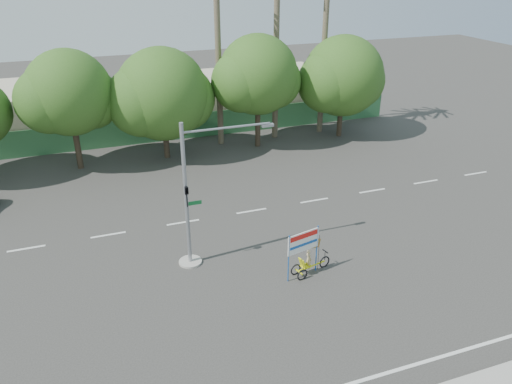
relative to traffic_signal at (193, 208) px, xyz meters
name	(u,v)px	position (x,y,z in m)	size (l,w,h in m)	color
ground	(269,301)	(2.20, -3.98, -2.92)	(120.00, 120.00, 0.00)	#33302D
fence	(171,128)	(2.20, 17.52, -1.92)	(38.00, 0.08, 2.00)	#336B3D
building_left	(34,112)	(-7.80, 22.02, -0.92)	(12.00, 8.00, 4.00)	beige
building_right	(249,95)	(10.20, 22.02, -1.12)	(14.00, 8.00, 3.60)	beige
tree_left	(68,96)	(-4.85, 14.02, 2.14)	(6.66, 5.60, 8.07)	#473828
tree_center	(162,97)	(1.14, 14.02, 1.55)	(7.62, 6.40, 7.85)	#473828
tree_right	(257,78)	(8.15, 14.02, 2.32)	(6.90, 5.80, 8.36)	#473828
tree_far_right	(342,78)	(15.15, 14.02, 1.73)	(7.38, 6.20, 7.94)	#473828
palm_mid	(326,12)	(14.20, 15.52, 6.48)	(3.73, 3.79, 15.45)	#70604C
palm_short	(217,24)	(5.70, 15.52, 5.94)	(3.73, 3.79, 14.45)	#70604C
traffic_signal	(193,208)	(0.00, 0.00, 0.00)	(4.72, 1.10, 7.00)	gray
trike_billboard	(307,256)	(4.53, -2.71, -1.94)	(2.42, 0.88, 2.43)	black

